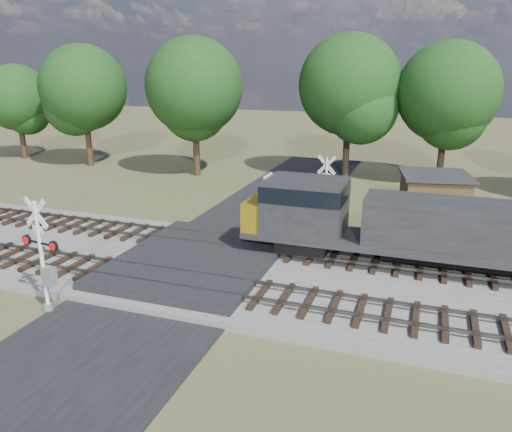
% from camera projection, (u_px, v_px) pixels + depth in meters
% --- Properties ---
extents(ground, '(160.00, 160.00, 0.00)m').
position_uv_depth(ground, '(193.00, 271.00, 23.24)').
color(ground, '#48542D').
rests_on(ground, ground).
extents(ballast_bed, '(140.00, 10.00, 0.30)m').
position_uv_depth(ballast_bed, '(418.00, 296.00, 20.46)').
color(ballast_bed, gray).
rests_on(ballast_bed, ground).
extents(road, '(7.00, 60.00, 0.08)m').
position_uv_depth(road, '(193.00, 271.00, 23.22)').
color(road, black).
rests_on(road, ground).
extents(crossing_panel, '(7.00, 9.00, 0.62)m').
position_uv_depth(crossing_panel, '(197.00, 261.00, 23.59)').
color(crossing_panel, '#262628').
rests_on(crossing_panel, ground).
extents(track_near, '(140.00, 2.60, 0.33)m').
position_uv_depth(track_near, '(240.00, 291.00, 20.32)').
color(track_near, black).
rests_on(track_near, ballast_bed).
extents(track_far, '(140.00, 2.60, 0.33)m').
position_uv_depth(track_far, '(276.00, 249.00, 24.83)').
color(track_far, black).
rests_on(track_far, ballast_bed).
extents(crossing_signal_near, '(1.85, 0.45, 4.61)m').
position_uv_depth(crossing_signal_near, '(45.00, 266.00, 18.89)').
color(crossing_signal_near, silver).
rests_on(crossing_signal_near, ground).
extents(crossing_signal_far, '(1.77, 0.41, 4.40)m').
position_uv_depth(crossing_signal_far, '(324.00, 200.00, 28.48)').
color(crossing_signal_far, silver).
rests_on(crossing_signal_far, ground).
extents(equipment_shed, '(4.73, 4.73, 2.78)m').
position_uv_depth(equipment_shed, '(434.00, 195.00, 31.16)').
color(equipment_shed, '#45321D').
rests_on(equipment_shed, ground).
extents(treeline, '(82.52, 11.46, 11.73)m').
position_uv_depth(treeline, '(376.00, 95.00, 37.83)').
color(treeline, black).
rests_on(treeline, ground).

